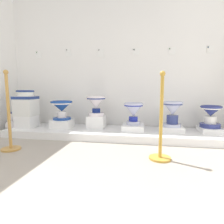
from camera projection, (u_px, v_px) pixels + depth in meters
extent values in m
cube|color=#A3998C|center=(85.00, 182.00, 1.63)|extent=(6.25, 5.63, 0.02)
cube|color=white|center=(118.00, 47.00, 3.44)|extent=(4.45, 0.06, 3.25)
cube|color=white|center=(114.00, 133.00, 3.18)|extent=(3.80, 0.81, 0.12)
cube|color=white|center=(27.00, 121.00, 3.36)|extent=(0.32, 0.31, 0.22)
cube|color=white|center=(26.00, 106.00, 3.32)|extent=(0.35, 0.30, 0.36)
cube|color=navy|center=(26.00, 98.00, 3.30)|extent=(0.36, 0.31, 0.05)
cylinder|color=white|center=(25.00, 93.00, 3.29)|extent=(0.28, 0.28, 0.08)
torus|color=navy|center=(25.00, 91.00, 3.29)|extent=(0.31, 0.31, 0.04)
cube|color=white|center=(62.00, 124.00, 3.32)|extent=(0.36, 0.30, 0.15)
cylinder|color=navy|center=(62.00, 118.00, 3.31)|extent=(0.32, 0.32, 0.04)
cylinder|color=white|center=(62.00, 114.00, 3.30)|extent=(0.16, 0.16, 0.11)
cone|color=navy|center=(62.00, 107.00, 3.28)|extent=(0.38, 0.38, 0.17)
cylinder|color=white|center=(61.00, 103.00, 3.28)|extent=(0.37, 0.37, 0.03)
torus|color=navy|center=(61.00, 102.00, 3.27)|extent=(0.39, 0.39, 0.04)
cylinder|color=white|center=(61.00, 102.00, 3.27)|extent=(0.27, 0.27, 0.01)
cube|color=white|center=(96.00, 122.00, 3.29)|extent=(0.30, 0.28, 0.22)
cylinder|color=white|center=(96.00, 114.00, 3.27)|extent=(0.28, 0.28, 0.06)
cylinder|color=navy|center=(96.00, 110.00, 3.27)|extent=(0.14, 0.14, 0.08)
cone|color=white|center=(96.00, 103.00, 3.25)|extent=(0.33, 0.33, 0.20)
cylinder|color=navy|center=(96.00, 98.00, 3.24)|extent=(0.33, 0.33, 0.03)
torus|color=white|center=(96.00, 97.00, 3.24)|extent=(0.35, 0.35, 0.04)
cylinder|color=navy|center=(96.00, 97.00, 3.24)|extent=(0.23, 0.23, 0.01)
cube|color=white|center=(133.00, 127.00, 3.11)|extent=(0.36, 0.40, 0.10)
cylinder|color=silver|center=(133.00, 123.00, 3.11)|extent=(0.23, 0.23, 0.06)
cylinder|color=navy|center=(133.00, 119.00, 3.10)|extent=(0.15, 0.15, 0.08)
cone|color=silver|center=(133.00, 110.00, 3.08)|extent=(0.32, 0.32, 0.22)
cylinder|color=navy|center=(134.00, 105.00, 3.07)|extent=(0.31, 0.31, 0.03)
torus|color=silver|center=(134.00, 104.00, 3.07)|extent=(0.33, 0.33, 0.04)
cylinder|color=navy|center=(134.00, 104.00, 3.07)|extent=(0.22, 0.22, 0.01)
cube|color=white|center=(172.00, 129.00, 3.02)|extent=(0.36, 0.29, 0.08)
cylinder|color=silver|center=(172.00, 125.00, 3.01)|extent=(0.28, 0.28, 0.05)
cylinder|color=navy|center=(172.00, 119.00, 3.00)|extent=(0.18, 0.18, 0.14)
cone|color=silver|center=(173.00, 109.00, 2.98)|extent=(0.31, 0.31, 0.21)
cylinder|color=navy|center=(173.00, 104.00, 2.97)|extent=(0.30, 0.30, 0.03)
torus|color=silver|center=(173.00, 103.00, 2.97)|extent=(0.32, 0.32, 0.04)
cylinder|color=navy|center=(173.00, 103.00, 2.97)|extent=(0.21, 0.21, 0.01)
cube|color=white|center=(210.00, 130.00, 2.98)|extent=(0.32, 0.39, 0.08)
cylinder|color=navy|center=(210.00, 125.00, 2.98)|extent=(0.31, 0.31, 0.06)
cylinder|color=white|center=(210.00, 120.00, 2.96)|extent=(0.18, 0.18, 0.12)
cone|color=navy|center=(211.00, 112.00, 2.95)|extent=(0.31, 0.31, 0.15)
cylinder|color=white|center=(211.00, 108.00, 2.94)|extent=(0.30, 0.30, 0.03)
torus|color=navy|center=(211.00, 107.00, 2.94)|extent=(0.32, 0.32, 0.04)
cylinder|color=white|center=(211.00, 107.00, 2.94)|extent=(0.22, 0.22, 0.01)
cube|color=white|center=(39.00, 54.00, 3.69)|extent=(0.11, 0.01, 0.14)
cube|color=#5B9E4C|center=(37.00, 52.00, 3.69)|extent=(0.02, 0.01, 0.02)
cube|color=white|center=(68.00, 52.00, 3.58)|extent=(0.10, 0.01, 0.15)
cube|color=slate|center=(67.00, 50.00, 3.57)|extent=(0.02, 0.01, 0.02)
cube|color=white|center=(101.00, 53.00, 3.47)|extent=(0.11, 0.01, 0.16)
cube|color=slate|center=(99.00, 50.00, 3.47)|extent=(0.02, 0.01, 0.02)
cube|color=white|center=(136.00, 51.00, 3.36)|extent=(0.12, 0.01, 0.12)
cube|color=slate|center=(134.00, 50.00, 3.36)|extent=(0.02, 0.01, 0.02)
cube|color=white|center=(172.00, 51.00, 3.25)|extent=(0.12, 0.01, 0.13)
cube|color=#5B9E4C|center=(170.00, 49.00, 3.25)|extent=(0.02, 0.01, 0.02)
cube|color=white|center=(210.00, 49.00, 3.14)|extent=(0.11, 0.01, 0.12)
cube|color=#386BAD|center=(208.00, 47.00, 3.14)|extent=(0.02, 0.01, 0.02)
cylinder|color=navy|center=(13.00, 132.00, 3.44)|extent=(0.14, 0.14, 0.03)
ellipsoid|color=white|center=(12.00, 126.00, 3.43)|extent=(0.25, 0.25, 0.23)
cylinder|color=white|center=(12.00, 116.00, 3.41)|extent=(0.10, 0.10, 0.13)
torus|color=navy|center=(12.00, 113.00, 3.40)|extent=(0.14, 0.14, 0.02)
cylinder|color=#C08C42|center=(11.00, 149.00, 2.48)|extent=(0.25, 0.25, 0.02)
cylinder|color=#C08C42|center=(9.00, 112.00, 2.42)|extent=(0.04, 0.04, 0.99)
sphere|color=#C08C42|center=(6.00, 72.00, 2.36)|extent=(0.06, 0.06, 0.06)
cylinder|color=gold|center=(160.00, 158.00, 2.15)|extent=(0.26, 0.26, 0.02)
cylinder|color=gold|center=(161.00, 118.00, 2.09)|extent=(0.04, 0.04, 0.94)
sphere|color=gold|center=(163.00, 74.00, 2.03)|extent=(0.06, 0.06, 0.06)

